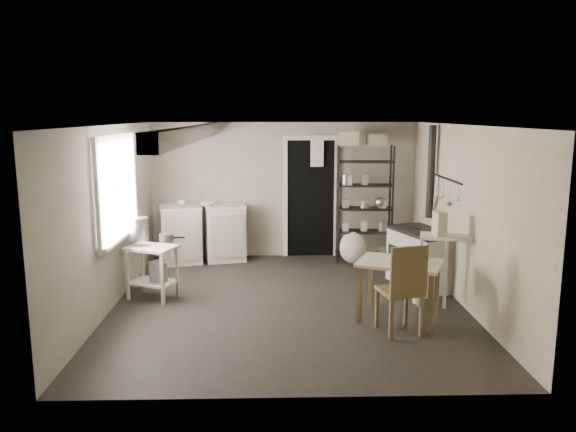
{
  "coord_description": "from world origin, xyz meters",
  "views": [
    {
      "loc": [
        -0.2,
        -7.02,
        2.44
      ],
      "look_at": [
        0.0,
        0.3,
        1.1
      ],
      "focal_mm": 35.0,
      "sensor_mm": 36.0,
      "label": 1
    }
  ],
  "objects_px": {
    "stockpot": "(138,229)",
    "flour_sack": "(353,249)",
    "base_cabinets": "(203,234)",
    "stove": "(422,256)",
    "work_table": "(399,289)",
    "chair": "(400,291)",
    "shelf_rack": "(364,205)",
    "prep_table": "(152,269)"
  },
  "relations": [
    {
      "from": "shelf_rack",
      "to": "flour_sack",
      "type": "xyz_separation_m",
      "value": [
        -0.19,
        -0.13,
        -0.71
      ]
    },
    {
      "from": "stockpot",
      "to": "shelf_rack",
      "type": "xyz_separation_m",
      "value": [
        3.3,
        1.77,
        0.01
      ]
    },
    {
      "from": "prep_table",
      "to": "shelf_rack",
      "type": "relative_size",
      "value": 0.37
    },
    {
      "from": "prep_table",
      "to": "base_cabinets",
      "type": "bearing_deg",
      "value": 77.2
    },
    {
      "from": "shelf_rack",
      "to": "base_cabinets",
      "type": "bearing_deg",
      "value": -179.1
    },
    {
      "from": "stove",
      "to": "chair",
      "type": "xyz_separation_m",
      "value": [
        -0.71,
        -1.72,
        0.04
      ]
    },
    {
      "from": "stove",
      "to": "work_table",
      "type": "xyz_separation_m",
      "value": [
        -0.63,
        -1.33,
        -0.06
      ]
    },
    {
      "from": "prep_table",
      "to": "flour_sack",
      "type": "distance_m",
      "value": 3.39
    },
    {
      "from": "stove",
      "to": "flour_sack",
      "type": "height_order",
      "value": "stove"
    },
    {
      "from": "chair",
      "to": "flour_sack",
      "type": "distance_m",
      "value": 2.99
    },
    {
      "from": "stove",
      "to": "chair",
      "type": "bearing_deg",
      "value": -131.5
    },
    {
      "from": "prep_table",
      "to": "shelf_rack",
      "type": "height_order",
      "value": "shelf_rack"
    },
    {
      "from": "stove",
      "to": "prep_table",
      "type": "bearing_deg",
      "value": 167.77
    },
    {
      "from": "stockpot",
      "to": "flour_sack",
      "type": "height_order",
      "value": "stockpot"
    },
    {
      "from": "stockpot",
      "to": "flour_sack",
      "type": "relative_size",
      "value": 0.56
    },
    {
      "from": "flour_sack",
      "to": "stove",
      "type": "bearing_deg",
      "value": -57.39
    },
    {
      "from": "flour_sack",
      "to": "chair",
      "type": "bearing_deg",
      "value": -88.18
    },
    {
      "from": "stockpot",
      "to": "flour_sack",
      "type": "distance_m",
      "value": 3.58
    },
    {
      "from": "work_table",
      "to": "chair",
      "type": "bearing_deg",
      "value": -101.92
    },
    {
      "from": "work_table",
      "to": "stockpot",
      "type": "bearing_deg",
      "value": 163.88
    },
    {
      "from": "work_table",
      "to": "shelf_rack",
      "type": "bearing_deg",
      "value": 89.66
    },
    {
      "from": "base_cabinets",
      "to": "prep_table",
      "type": "bearing_deg",
      "value": -114.95
    },
    {
      "from": "base_cabinets",
      "to": "stove",
      "type": "height_order",
      "value": "base_cabinets"
    },
    {
      "from": "stove",
      "to": "flour_sack",
      "type": "xyz_separation_m",
      "value": [
        -0.8,
        1.25,
        -0.2
      ]
    },
    {
      "from": "prep_table",
      "to": "work_table",
      "type": "xyz_separation_m",
      "value": [
        3.11,
        -0.88,
        -0.02
      ]
    },
    {
      "from": "base_cabinets",
      "to": "flour_sack",
      "type": "height_order",
      "value": "base_cabinets"
    },
    {
      "from": "base_cabinets",
      "to": "work_table",
      "type": "distance_m",
      "value": 3.89
    },
    {
      "from": "stove",
      "to": "base_cabinets",
      "type": "bearing_deg",
      "value": 136.35
    },
    {
      "from": "prep_table",
      "to": "work_table",
      "type": "bearing_deg",
      "value": -15.82
    },
    {
      "from": "stockpot",
      "to": "chair",
      "type": "bearing_deg",
      "value": -22.67
    },
    {
      "from": "work_table",
      "to": "flour_sack",
      "type": "xyz_separation_m",
      "value": [
        -0.18,
        2.59,
        -0.14
      ]
    },
    {
      "from": "base_cabinets",
      "to": "stove",
      "type": "relative_size",
      "value": 1.39
    },
    {
      "from": "base_cabinets",
      "to": "chair",
      "type": "bearing_deg",
      "value": -63.44
    },
    {
      "from": "chair",
      "to": "prep_table",
      "type": "bearing_deg",
      "value": 143.5
    },
    {
      "from": "shelf_rack",
      "to": "chair",
      "type": "distance_m",
      "value": 3.14
    },
    {
      "from": "base_cabinets",
      "to": "chair",
      "type": "distance_m",
      "value": 4.13
    },
    {
      "from": "shelf_rack",
      "to": "flour_sack",
      "type": "bearing_deg",
      "value": -142.15
    },
    {
      "from": "prep_table",
      "to": "stove",
      "type": "relative_size",
      "value": 0.69
    },
    {
      "from": "chair",
      "to": "flour_sack",
      "type": "bearing_deg",
      "value": 78.08
    },
    {
      "from": "shelf_rack",
      "to": "chair",
      "type": "xyz_separation_m",
      "value": [
        -0.1,
        -3.11,
        -0.46
      ]
    },
    {
      "from": "prep_table",
      "to": "flour_sack",
      "type": "height_order",
      "value": "prep_table"
    },
    {
      "from": "stove",
      "to": "chair",
      "type": "relative_size",
      "value": 0.99
    }
  ]
}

